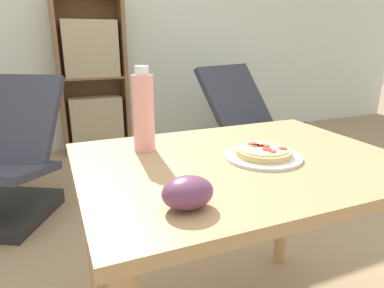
# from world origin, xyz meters

# --- Properties ---
(wall_back) EXTENTS (8.00, 0.05, 2.60)m
(wall_back) POSITION_xyz_m (0.00, 2.62, 1.30)
(wall_back) COLOR silver
(wall_back) RESTS_ON ground_plane
(dining_table) EXTENTS (1.03, 0.77, 0.74)m
(dining_table) POSITION_xyz_m (-0.06, -0.14, 0.62)
(dining_table) COLOR tan
(dining_table) RESTS_ON ground_plane
(pizza_on_plate) EXTENTS (0.25, 0.25, 0.04)m
(pizza_on_plate) POSITION_xyz_m (0.01, -0.16, 0.76)
(pizza_on_plate) COLOR white
(pizza_on_plate) RESTS_ON dining_table
(grape_bunch) EXTENTS (0.12, 0.10, 0.08)m
(grape_bunch) POSITION_xyz_m (-0.35, -0.38, 0.78)
(grape_bunch) COLOR #6B3856
(grape_bunch) RESTS_ON dining_table
(drink_bottle) EXTENTS (0.07, 0.07, 0.29)m
(drink_bottle) POSITION_xyz_m (-0.32, 0.07, 0.88)
(drink_bottle) COLOR pink
(drink_bottle) RESTS_ON dining_table
(lounge_chair_far) EXTENTS (0.86, 0.95, 0.88)m
(lounge_chair_far) POSITION_xyz_m (0.98, 1.43, 0.29)
(lounge_chair_far) COLOR black
(lounge_chair_far) RESTS_ON ground_plane
(bookshelf) EXTENTS (0.65, 0.29, 1.49)m
(bookshelf) POSITION_xyz_m (-0.20, 2.45, 0.68)
(bookshelf) COLOR brown
(bookshelf) RESTS_ON ground_plane
(potted_plant_floor) EXTENTS (0.41, 0.34, 0.57)m
(potted_plant_floor) POSITION_xyz_m (1.39, 2.16, 0.30)
(potted_plant_floor) COLOR #8E5B42
(potted_plant_floor) RESTS_ON ground_plane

